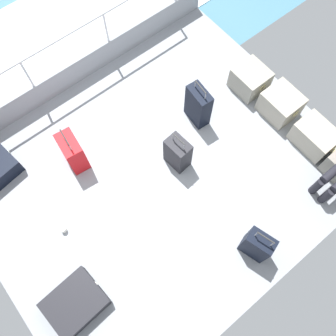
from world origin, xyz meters
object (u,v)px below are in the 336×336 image
cargo_crate_0 (250,80)px  suitcase_4 (73,152)px  paper_cup (63,230)px  suitcase_0 (75,303)px  suitcase_1 (198,106)px  cargo_crate_1 (281,104)px  cargo_crate_2 (315,137)px  suitcase_2 (257,245)px  suitcase_5 (178,153)px

cargo_crate_0 → suitcase_4: suitcase_4 is taller
cargo_crate_0 → paper_cup: cargo_crate_0 is taller
cargo_crate_0 → suitcase_0: cargo_crate_0 is taller
suitcase_1 → paper_cup: 2.66m
suitcase_4 → cargo_crate_1: bearing=66.7°
cargo_crate_0 → suitcase_0: (1.05, -4.06, -0.08)m
cargo_crate_2 → suitcase_0: 4.11m
suitcase_1 → paper_cup: (0.22, -2.63, -0.30)m
suitcase_2 → suitcase_5: bearing=178.6°
cargo_crate_1 → cargo_crate_2: cargo_crate_1 is taller
cargo_crate_2 → paper_cup: size_ratio=6.49×
cargo_crate_1 → cargo_crate_2: 0.72m
suitcase_2 → cargo_crate_2: bearing=108.5°
cargo_crate_0 → paper_cup: bearing=-87.9°
suitcase_1 → suitcase_4: size_ratio=1.09×
cargo_crate_2 → suitcase_0: size_ratio=0.88×
suitcase_0 → cargo_crate_2: bearing=85.8°
cargo_crate_0 → suitcase_2: 2.68m
suitcase_4 → suitcase_0: bearing=-33.5°
suitcase_4 → suitcase_1: bearing=73.5°
cargo_crate_2 → suitcase_2: size_ratio=0.82×
suitcase_0 → suitcase_1: bearing=110.8°
cargo_crate_0 → cargo_crate_1: size_ratio=0.93×
suitcase_0 → paper_cup: 1.00m
paper_cup → cargo_crate_2: bearing=71.8°
suitcase_0 → suitcase_4: 2.05m
suitcase_2 → cargo_crate_1: bearing=125.8°
cargo_crate_1 → suitcase_5: (-0.32, -1.81, 0.09)m
cargo_crate_0 → cargo_crate_2: cargo_crate_0 is taller
suitcase_4 → paper_cup: suitcase_4 is taller
suitcase_5 → cargo_crate_1: bearing=79.9°
paper_cup → suitcase_4: bearing=136.7°
suitcase_0 → suitcase_1: size_ratio=0.90×
cargo_crate_1 → suitcase_0: (0.42, -4.11, -0.09)m
cargo_crate_2 → suitcase_5: 2.09m
suitcase_0 → paper_cup: size_ratio=7.41×
cargo_crate_0 → suitcase_4: 3.01m
suitcase_2 → paper_cup: size_ratio=7.92×
cargo_crate_0 → suitcase_2: suitcase_2 is taller
paper_cup → cargo_crate_1: bearing=82.3°
suitcase_2 → suitcase_4: bearing=-156.8°
cargo_crate_0 → suitcase_1: size_ratio=0.66×
suitcase_2 → suitcase_1: bearing=159.6°
paper_cup → suitcase_2: bearing=45.4°
suitcase_1 → suitcase_5: 0.83m
suitcase_2 → paper_cup: bearing=-134.6°
suitcase_5 → paper_cup: size_ratio=7.54×
cargo_crate_1 → paper_cup: 3.75m
suitcase_4 → paper_cup: bearing=-43.3°
cargo_crate_1 → suitcase_1: 1.31m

